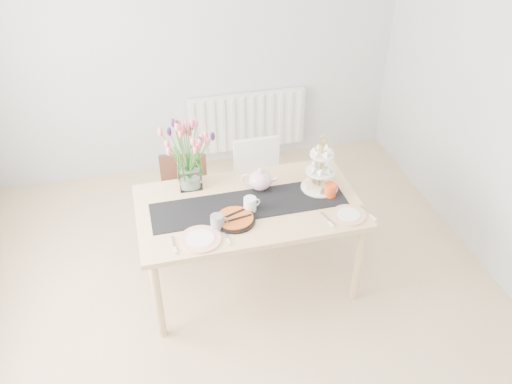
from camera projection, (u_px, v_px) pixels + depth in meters
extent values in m
plane|color=tan|center=(250.00, 323.00, 3.96)|extent=(4.50, 4.50, 0.00)
plane|color=#B2B4B6|center=(191.00, 43.00, 4.96)|extent=(4.00, 0.00, 4.00)
cube|color=white|center=(247.00, 121.00, 5.51)|extent=(1.20, 0.08, 0.60)
cube|color=tan|center=(249.00, 207.00, 3.89)|extent=(1.60, 0.90, 0.04)
cylinder|color=tan|center=(158.00, 300.00, 3.67)|extent=(0.06, 0.06, 0.71)
cylinder|color=tan|center=(358.00, 263.00, 3.96)|extent=(0.06, 0.06, 0.71)
cylinder|color=tan|center=(148.00, 230.00, 4.26)|extent=(0.06, 0.06, 0.71)
cylinder|color=tan|center=(323.00, 203.00, 4.55)|extent=(0.06, 0.06, 0.71)
cube|color=#391B14|center=(185.00, 205.00, 4.47)|extent=(0.45, 0.45, 0.04)
cube|color=#391B14|center=(184.00, 174.00, 4.49)|extent=(0.38, 0.11, 0.36)
cylinder|color=#391B14|center=(163.00, 239.00, 4.44)|extent=(0.04, 0.04, 0.37)
cylinder|color=#391B14|center=(207.00, 238.00, 4.45)|extent=(0.04, 0.04, 0.37)
cylinder|color=#391B14|center=(167.00, 212.00, 4.73)|extent=(0.04, 0.04, 0.37)
cylinder|color=#391B14|center=(208.00, 211.00, 4.74)|extent=(0.04, 0.04, 0.37)
cube|color=white|center=(262.00, 189.00, 4.62)|extent=(0.40, 0.40, 0.04)
cube|color=white|center=(256.00, 158.00, 4.64)|extent=(0.40, 0.04, 0.38)
cylinder|color=white|center=(246.00, 225.00, 4.57)|extent=(0.04, 0.04, 0.38)
cylinder|color=white|center=(287.00, 218.00, 4.64)|extent=(0.04, 0.04, 0.38)
cylinder|color=white|center=(237.00, 200.00, 4.85)|extent=(0.04, 0.04, 0.38)
cylinder|color=white|center=(276.00, 194.00, 4.93)|extent=(0.04, 0.04, 0.38)
cube|color=black|center=(249.00, 204.00, 3.88)|extent=(1.40, 0.35, 0.01)
cube|color=silver|center=(189.00, 176.00, 4.02)|extent=(0.17, 0.17, 0.17)
cylinder|color=gold|center=(321.00, 166.00, 3.93)|extent=(0.01, 0.01, 0.41)
cylinder|color=white|center=(319.00, 187.00, 4.04)|extent=(0.28, 0.28, 0.01)
cylinder|color=white|center=(321.00, 171.00, 3.95)|extent=(0.22, 0.22, 0.01)
cylinder|color=white|center=(322.00, 155.00, 3.87)|extent=(0.18, 0.18, 0.01)
cylinder|color=white|center=(324.00, 168.00, 4.19)|extent=(0.11, 0.11, 0.09)
cylinder|color=black|center=(235.00, 220.00, 3.72)|extent=(0.29, 0.29, 0.02)
cylinder|color=#CD581D|center=(235.00, 218.00, 3.71)|extent=(0.26, 0.26, 0.01)
cylinder|color=gray|center=(217.00, 222.00, 3.64)|extent=(0.09, 0.09, 0.10)
cylinder|color=white|center=(250.00, 205.00, 3.79)|extent=(0.11, 0.11, 0.11)
cylinder|color=#F1481A|center=(330.00, 190.00, 3.93)|extent=(0.12, 0.12, 0.10)
cylinder|color=white|center=(200.00, 239.00, 3.56)|extent=(0.29, 0.29, 0.01)
cylinder|color=white|center=(349.00, 215.00, 3.77)|extent=(0.30, 0.30, 0.01)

